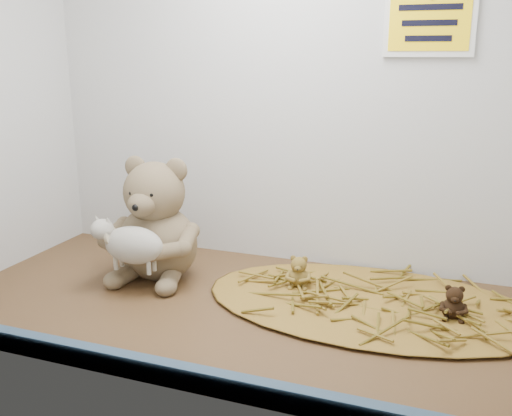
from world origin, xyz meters
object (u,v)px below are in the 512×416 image
(main_teddy, at_px, (157,218))
(toy_lamb, at_px, (134,245))
(mini_teddy_tan, at_px, (299,270))
(mini_teddy_brown, at_px, (454,300))

(main_teddy, bearing_deg, toy_lamb, -93.19)
(main_teddy, bearing_deg, mini_teddy_tan, 1.61)
(main_teddy, relative_size, toy_lamb, 1.59)
(toy_lamb, relative_size, mini_teddy_brown, 2.65)
(main_teddy, distance_m, mini_teddy_tan, 0.34)
(toy_lamb, distance_m, mini_teddy_brown, 0.64)
(main_teddy, relative_size, mini_teddy_brown, 4.21)
(mini_teddy_tan, distance_m, mini_teddy_brown, 0.32)
(mini_teddy_tan, bearing_deg, mini_teddy_brown, -17.43)
(toy_lamb, xyz_separation_m, mini_teddy_tan, (0.32, 0.13, -0.06))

